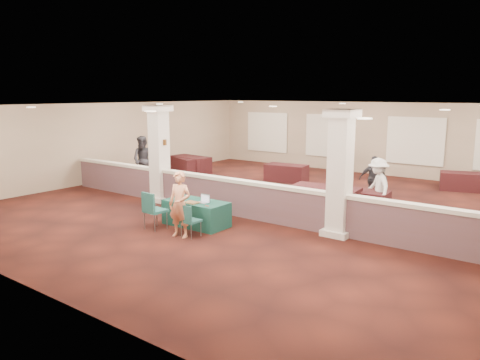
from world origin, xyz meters
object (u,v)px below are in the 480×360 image
Objects in this scene: far_table_front_right at (359,201)px; attendee_b at (378,186)px; woman at (180,204)px; attendee_a at (144,160)px; far_table_front_center at (324,200)px; conf_chair_side at (152,208)px; far_table_back_center at (286,173)px; attendee_d at (339,155)px; attendee_c at (373,179)px; far_table_back_right at (464,182)px; far_table_front_left at (187,166)px; near_table at (196,213)px; conf_chair_main at (189,218)px; far_table_back_left at (190,165)px.

attendee_b is at bearing 18.69° from far_table_front_right.
woman is 7.41m from attendee_a.
attendee_a is at bearing -179.28° from far_table_front_center.
conf_chair_side is 6.63m from attendee_b.
far_table_back_center is 0.94× the size of attendee_d.
conf_chair_side is 0.66× the size of attendee_c.
far_table_back_right is 5.52m from attendee_b.
attendee_c is at bearing 159.95° from attendee_b.
far_table_front_left is at bearing 51.49° from attendee_d.
near_table is at bearing -45.03° from far_table_front_left.
attendee_c is (2.21, 6.55, 0.28)m from conf_chair_main.
conf_chair_side is (-0.65, -1.00, 0.26)m from near_table.
far_table_back_left is at bearing -163.03° from far_table_back_right.
woman is 8.39m from far_table_back_center.
far_table_front_right is (3.01, 3.99, 0.01)m from near_table.
woman reaches higher than attendee_c.
far_table_back_right is at bearing 120.38° from attendee_b.
far_table_back_center reaches higher than far_table_back_right.
attendee_a is 1.06× the size of attendee_d.
near_table is 1.06× the size of woman.
far_table_front_center is 8.70m from far_table_back_left.
far_table_back_center is (4.50, 0.96, -0.04)m from far_table_back_left.
attendee_a is 8.86m from attendee_c.
conf_chair_side reaches higher than conf_chair_main.
attendee_c reaches higher than conf_chair_side.
far_table_front_left is (-6.37, 7.01, -0.47)m from woman.
conf_chair_side is at bearing 167.23° from woman.
attendee_a is (-5.72, 3.20, 0.62)m from near_table.
attendee_a reaches higher than far_table_front_left.
far_table_back_center is at bearing 133.82° from far_table_front_center.
conf_chair_main is 0.41m from woman.
far_table_front_left is at bearing 72.16° from attendee_a.
conf_chair_side reaches higher than far_table_front_left.
attendee_b is (3.51, 4.16, 0.51)m from near_table.
attendee_b reaches higher than far_table_back_right.
conf_chair_side is at bearing -117.52° from far_table_back_right.
far_table_front_left is at bearing 161.78° from far_table_front_center.
conf_chair_side is 11.84m from far_table_back_right.
woman is 0.89× the size of far_table_back_left.
conf_chair_side is at bearing -126.25° from far_table_front_right.
near_table is 1.22m from conf_chair_side.
far_table_front_center is 1.30× the size of attendee_c.
attendee_a is at bearing -84.75° from far_table_back_left.
far_table_front_right is at bearing -18.28° from attendee_a.
conf_chair_main reaches higher than far_table_front_right.
far_table_back_left is (-6.58, 7.12, -0.11)m from conf_chair_main.
attendee_b reaches higher than far_table_back_left.
attendee_b is at bearing 54.16° from conf_chair_side.
woman is 5.67m from far_table_front_right.
near_table is 1.02× the size of far_table_front_right.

